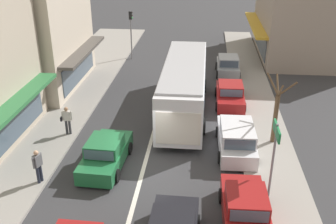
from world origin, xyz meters
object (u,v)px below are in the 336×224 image
object	(u,v)px
city_bus	(184,84)
parked_wagon_kerb_second	(236,138)
parked_sedan_kerb_front	(245,210)
street_tree_right	(276,112)
pedestrian_browsing_midblock	(38,164)
parked_hatchback_kerb_rear	(228,66)
sedan_adjacent_lane_lead	(106,154)
pedestrian_with_handbag_near	(67,119)
traffic_light_downstreet	(131,27)
directional_road_sign	(275,145)
parked_sedan_kerb_third	(230,95)

from	to	relation	value
city_bus	parked_wagon_kerb_second	xyz separation A→B (m)	(2.99, -4.63, -1.14)
parked_sedan_kerb_front	city_bus	bearing A→B (deg)	106.39
street_tree_right	pedestrian_browsing_midblock	size ratio (longest dim) A/B	2.47
parked_hatchback_kerb_rear	sedan_adjacent_lane_lead	bearing A→B (deg)	-114.65
parked_sedan_kerb_front	pedestrian_with_handbag_near	world-z (taller)	pedestrian_with_handbag_near
parked_sedan_kerb_front	parked_hatchback_kerb_rear	distance (m)	17.62
sedan_adjacent_lane_lead	street_tree_right	distance (m)	9.04
parked_hatchback_kerb_rear	parked_wagon_kerb_second	bearing A→B (deg)	-90.26
sedan_adjacent_lane_lead	traffic_light_downstreet	world-z (taller)	traffic_light_downstreet
parked_wagon_kerb_second	traffic_light_downstreet	size ratio (longest dim) A/B	1.08
street_tree_right	pedestrian_browsing_midblock	distance (m)	12.09
city_bus	pedestrian_with_handbag_near	world-z (taller)	city_bus
parked_sedan_kerb_front	directional_road_sign	xyz separation A→B (m)	(1.15, 1.69, 2.01)
city_bus	traffic_light_downstreet	distance (m)	12.03
sedan_adjacent_lane_lead	street_tree_right	world-z (taller)	street_tree_right
city_bus	pedestrian_browsing_midblock	world-z (taller)	city_bus
parked_sedan_kerb_front	pedestrian_with_handbag_near	distance (m)	11.23
sedan_adjacent_lane_lead	directional_road_sign	xyz separation A→B (m)	(7.56, -1.90, 2.01)
city_bus	street_tree_right	size ratio (longest dim) A/B	2.70
parked_hatchback_kerb_rear	pedestrian_with_handbag_near	distance (m)	14.60
sedan_adjacent_lane_lead	pedestrian_with_handbag_near	distance (m)	3.99
parked_sedan_kerb_third	pedestrian_with_handbag_near	xyz separation A→B (m)	(-9.18, -5.37, 0.40)
parked_sedan_kerb_front	pedestrian_browsing_midblock	xyz separation A→B (m)	(-9.02, 1.76, 0.40)
parked_hatchback_kerb_rear	street_tree_right	bearing A→B (deg)	-79.77
directional_road_sign	traffic_light_downstreet	bearing A→B (deg)	116.07
city_bus	parked_wagon_kerb_second	distance (m)	5.62
parked_wagon_kerb_second	traffic_light_downstreet	distance (m)	17.60
directional_road_sign	parked_sedan_kerb_third	bearing A→B (deg)	96.89
parked_wagon_kerb_second	pedestrian_with_handbag_near	distance (m)	9.26
sedan_adjacent_lane_lead	pedestrian_browsing_midblock	distance (m)	3.21
parked_sedan_kerb_third	directional_road_sign	xyz separation A→B (m)	(1.21, -10.04, 2.01)
street_tree_right	traffic_light_downstreet	bearing A→B (deg)	125.67
sedan_adjacent_lane_lead	pedestrian_browsing_midblock	bearing A→B (deg)	-144.94
directional_road_sign	pedestrian_with_handbag_near	size ratio (longest dim) A/B	2.21
directional_road_sign	pedestrian_with_handbag_near	xyz separation A→B (m)	(-10.40, 4.67, -1.61)
city_bus	parked_hatchback_kerb_rear	size ratio (longest dim) A/B	2.92
parked_sedan_kerb_third	street_tree_right	xyz separation A→B (m)	(2.08, -5.10, 1.18)
parked_sedan_kerb_third	pedestrian_browsing_midblock	world-z (taller)	pedestrian_browsing_midblock
parked_wagon_kerb_second	pedestrian_with_handbag_near	bearing A→B (deg)	175.40
parked_hatchback_kerb_rear	pedestrian_browsing_midblock	bearing A→B (deg)	-119.70
sedan_adjacent_lane_lead	pedestrian_with_handbag_near	world-z (taller)	pedestrian_with_handbag_near
city_bus	street_tree_right	xyz separation A→B (m)	(5.03, -3.61, -0.03)
directional_road_sign	pedestrian_browsing_midblock	distance (m)	10.29
sedan_adjacent_lane_lead	pedestrian_browsing_midblock	size ratio (longest dim) A/B	2.62
parked_wagon_kerb_second	pedestrian_with_handbag_near	xyz separation A→B (m)	(-9.23, 0.74, 0.32)
city_bus	traffic_light_downstreet	xyz separation A→B (m)	(-5.29, 10.76, 0.97)
sedan_adjacent_lane_lead	parked_sedan_kerb_front	xyz separation A→B (m)	(6.41, -3.59, 0.00)
parked_sedan_kerb_third	parked_wagon_kerb_second	bearing A→B (deg)	-89.59
city_bus	pedestrian_browsing_midblock	distance (m)	10.43
pedestrian_with_handbag_near	pedestrian_browsing_midblock	xyz separation A→B (m)	(0.23, -4.61, -0.00)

